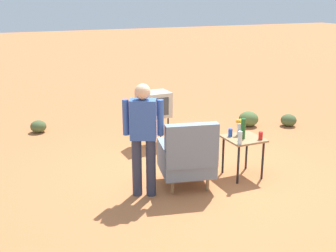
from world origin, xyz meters
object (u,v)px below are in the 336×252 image
(side_table, at_px, (243,143))
(flower_vase, at_px, (240,126))
(bottle_wine_green, at_px, (243,129))
(soda_can_blue, at_px, (230,133))
(soda_can_red, at_px, (261,136))
(tv_on_stand, at_px, (154,105))
(bottle_short_clear, at_px, (240,138))
(armchair, at_px, (188,156))
(person_standing, at_px, (143,133))

(side_table, relative_size, flower_vase, 2.43)
(bottle_wine_green, relative_size, soda_can_blue, 2.62)
(side_table, relative_size, bottle_wine_green, 2.01)
(soda_can_red, height_order, soda_can_blue, same)
(side_table, height_order, tv_on_stand, tv_on_stand)
(tv_on_stand, xyz_separation_m, bottle_wine_green, (-0.68, 2.03, 0.02))
(bottle_short_clear, relative_size, flower_vase, 0.75)
(armchair, relative_size, soda_can_blue, 8.69)
(person_standing, xyz_separation_m, soda_can_blue, (-1.52, -0.16, -0.23))
(bottle_short_clear, bearing_deg, tv_on_stand, -77.52)
(soda_can_red, relative_size, soda_can_blue, 1.00)
(bottle_short_clear, height_order, soda_can_red, bottle_short_clear)
(side_table, xyz_separation_m, soda_can_blue, (0.16, -0.15, 0.16))
(person_standing, bearing_deg, soda_can_red, 174.98)
(soda_can_blue, bearing_deg, bottle_wine_green, 124.22)
(bottle_short_clear, bearing_deg, person_standing, -8.46)
(person_standing, relative_size, soda_can_red, 13.44)
(side_table, distance_m, flower_vase, 0.28)
(tv_on_stand, xyz_separation_m, flower_vase, (-0.73, 1.86, 0.01))
(armchair, height_order, bottle_short_clear, armchair)
(side_table, relative_size, soda_can_red, 5.29)
(side_table, distance_m, bottle_wine_green, 0.26)
(armchair, relative_size, flower_vase, 4.00)
(bottle_wine_green, distance_m, soda_can_red, 0.29)
(person_standing, xyz_separation_m, bottle_short_clear, (-1.45, 0.22, -0.19))
(tv_on_stand, distance_m, bottle_short_clear, 2.29)
(armchair, height_order, person_standing, person_standing)
(flower_vase, bearing_deg, soda_can_blue, -2.10)
(side_table, xyz_separation_m, person_standing, (1.67, 0.02, 0.39))
(side_table, bearing_deg, flower_vase, -96.68)
(tv_on_stand, xyz_separation_m, soda_can_red, (-0.90, 2.18, -0.08))
(soda_can_blue, bearing_deg, flower_vase, 177.90)
(person_standing, xyz_separation_m, bottle_wine_green, (-1.64, 0.01, -0.13))
(side_table, height_order, soda_can_blue, soda_can_blue)
(person_standing, distance_m, bottle_wine_green, 1.64)
(armchair, distance_m, soda_can_blue, 0.88)
(bottle_short_clear, bearing_deg, bottle_wine_green, -132.06)
(armchair, bearing_deg, side_table, -177.52)
(tv_on_stand, bearing_deg, armchair, 82.28)
(soda_can_red, distance_m, soda_can_blue, 0.47)
(flower_vase, bearing_deg, armchair, 10.27)
(armchair, xyz_separation_m, bottle_wine_green, (-0.95, -0.02, 0.31))
(tv_on_stand, relative_size, soda_can_blue, 8.44)
(bottle_wine_green, height_order, flower_vase, bottle_wine_green)
(bottle_short_clear, height_order, soda_can_blue, bottle_short_clear)
(flower_vase, bearing_deg, side_table, 83.32)
(bottle_short_clear, xyz_separation_m, bottle_wine_green, (-0.18, -0.20, 0.06))
(soda_can_blue, height_order, flower_vase, flower_vase)
(side_table, bearing_deg, bottle_short_clear, 46.38)
(bottle_short_clear, distance_m, flower_vase, 0.44)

